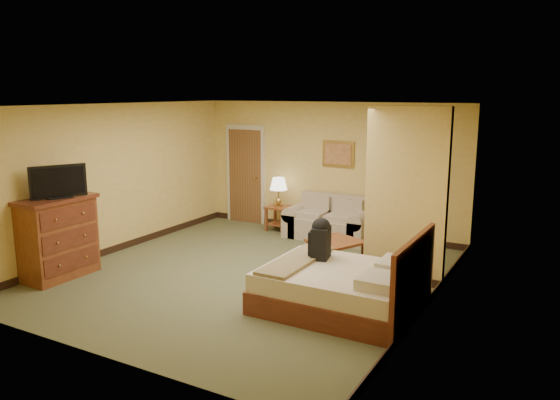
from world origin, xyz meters
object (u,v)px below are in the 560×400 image
Objects in this scene: loveseat at (328,225)px; coffee_table at (336,248)px; dresser at (58,237)px; bed at (345,288)px.

coffee_table is (0.85, -1.62, 0.07)m from loveseat.
coffee_table is 4.28m from dresser.
loveseat is 1.83m from coffee_table.
loveseat is 1.71× the size of coffee_table.
loveseat is at bearing 56.59° from dresser.
coffee_table is 0.78× the size of dresser.
coffee_table is 1.68m from bed.
loveseat is at bearing 117.79° from coffee_table.
dresser is at bearing -123.41° from loveseat.
dresser is 0.63× the size of bed.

